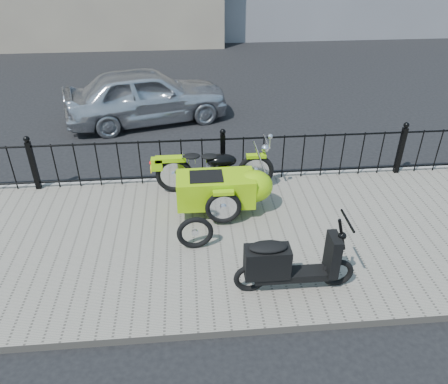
{
  "coord_description": "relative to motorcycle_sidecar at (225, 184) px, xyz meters",
  "views": [
    {
      "loc": [
        -0.63,
        -6.05,
        4.43
      ],
      "look_at": [
        -0.1,
        -0.1,
        0.71
      ],
      "focal_mm": 35.0,
      "sensor_mm": 36.0,
      "label": 1
    }
  ],
  "objects": [
    {
      "name": "ground",
      "position": [
        0.04,
        -0.34,
        -0.59
      ],
      "size": [
        120.0,
        120.0,
        0.0
      ],
      "primitive_type": "plane",
      "color": "black",
      "rests_on": "ground"
    },
    {
      "name": "sidewalk",
      "position": [
        0.04,
        -0.84,
        -0.53
      ],
      "size": [
        30.0,
        3.8,
        0.12
      ],
      "primitive_type": "cube",
      "color": "gray",
      "rests_on": "ground"
    },
    {
      "name": "curb",
      "position": [
        0.04,
        1.1,
        -0.53
      ],
      "size": [
        30.0,
        0.1,
        0.12
      ],
      "primitive_type": "cube",
      "color": "gray",
      "rests_on": "ground"
    },
    {
      "name": "iron_fence",
      "position": [
        0.04,
        0.96,
        -0.01
      ],
      "size": [
        14.11,
        0.11,
        1.08
      ],
      "color": "black",
      "rests_on": "sidewalk"
    },
    {
      "name": "motorcycle_sidecar",
      "position": [
        0.0,
        0.0,
        0.0
      ],
      "size": [
        2.28,
        1.48,
        0.98
      ],
      "color": "black",
      "rests_on": "sidewalk"
    },
    {
      "name": "scooter",
      "position": [
        0.64,
        -2.07,
        -0.04
      ],
      "size": [
        1.65,
        0.48,
        1.12
      ],
      "color": "black",
      "rests_on": "sidewalk"
    },
    {
      "name": "spare_tire",
      "position": [
        -0.56,
        -1.08,
        -0.19
      ],
      "size": [
        0.57,
        0.12,
        0.56
      ],
      "primitive_type": "torus",
      "rotation": [
        1.57,
        0.0,
        0.07
      ],
      "color": "black",
      "rests_on": "sidewalk"
    },
    {
      "name": "sedan_car",
      "position": [
        -1.59,
        4.37,
        0.1
      ],
      "size": [
        4.33,
        2.58,
        1.38
      ],
      "primitive_type": "imported",
      "rotation": [
        0.0,
        0.0,
        1.82
      ],
      "color": "silver",
      "rests_on": "ground"
    }
  ]
}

